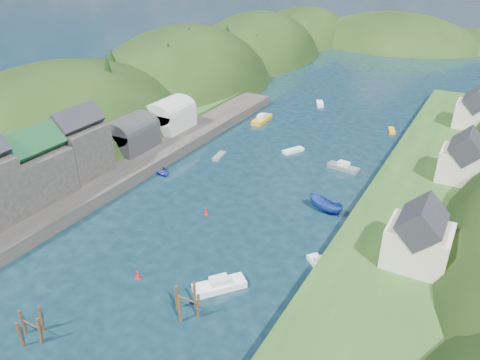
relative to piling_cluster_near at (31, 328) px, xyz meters
The scene contains 14 objects.
ground 56.94m from the piling_cluster_near, 85.19° to the left, with size 600.00×600.00×0.00m, color black.
hillside_left 91.57m from the piling_cluster_near, 116.21° to the left, with size 44.00×245.56×52.00m.
far_hills 181.24m from the piling_cluster_near, 88.10° to the left, with size 103.00×68.00×44.00m.
hill_trees 72.91m from the piling_cluster_near, 86.05° to the left, with size 91.52×145.23×12.29m.
quay_left 32.92m from the piling_cluster_near, 125.73° to the left, with size 12.00×110.00×2.00m, color #2D2B28.
terrace_left_grass 37.44m from the piling_cluster_near, 134.46° to the left, with size 12.00×110.00×2.50m, color #234719.
boat_sheds 50.56m from the piling_cluster_near, 114.90° to the left, with size 7.00×21.00×7.50m.
terrace_right 55.41m from the piling_cluster_near, 57.49° to the left, with size 16.00×120.00×2.40m, color #234719.
right_bank_cottages 64.23m from the piling_cluster_near, 59.24° to the left, with size 9.00×59.24×8.41m.
piling_cluster_near is the anchor object (origin of this frame).
piling_cluster_far 15.92m from the piling_cluster_near, 42.79° to the left, with size 3.35×3.11×3.81m.
channel_buoy_near 13.10m from the piling_cluster_near, 76.76° to the left, with size 0.70×0.70×1.10m.
channel_buoy_far 29.31m from the piling_cluster_near, 85.93° to the left, with size 0.70×0.70×1.10m.
moored_boats 31.15m from the piling_cluster_near, 84.66° to the left, with size 38.55×99.24×2.49m.
Camera 1 is at (31.05, -27.11, 36.38)m, focal length 35.00 mm.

